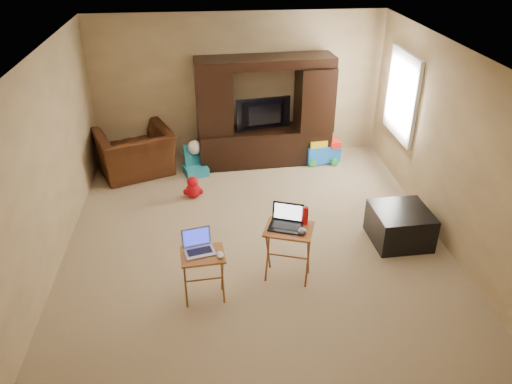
{
  "coord_description": "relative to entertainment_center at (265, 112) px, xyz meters",
  "views": [
    {
      "loc": [
        -0.57,
        -5.65,
        3.87
      ],
      "look_at": [
        0.0,
        -0.2,
        0.8
      ],
      "focal_mm": 35.0,
      "sensor_mm": 36.0,
      "label": 1
    }
  ],
  "objects": [
    {
      "name": "ceiling",
      "position": [
        -0.41,
        -2.31,
        1.57
      ],
      "size": [
        5.5,
        5.5,
        0.0
      ],
      "primitive_type": "plane",
      "rotation": [
        3.14,
        0.0,
        0.0
      ],
      "color": "silver",
      "rests_on": "ground"
    },
    {
      "name": "television",
      "position": [
        0.0,
        -0.04,
        -0.04
      ],
      "size": [
        0.95,
        0.28,
        0.54
      ],
      "primitive_type": "imported",
      "rotation": [
        0.0,
        0.0,
        3.31
      ],
      "color": "black",
      "rests_on": "entertainment_center"
    },
    {
      "name": "wall_right",
      "position": [
        2.09,
        -2.31,
        0.32
      ],
      "size": [
        0.0,
        5.5,
        5.5
      ],
      "primitive_type": "plane",
      "rotation": [
        1.57,
        0.0,
        -1.57
      ],
      "color": "tan",
      "rests_on": "ground"
    },
    {
      "name": "wall_left",
      "position": [
        -2.91,
        -2.31,
        0.32
      ],
      "size": [
        0.0,
        5.5,
        5.5
      ],
      "primitive_type": "plane",
      "rotation": [
        1.57,
        0.0,
        1.57
      ],
      "color": "tan",
      "rests_on": "ground"
    },
    {
      "name": "wall_back",
      "position": [
        -0.41,
        0.44,
        0.32
      ],
      "size": [
        5.0,
        0.0,
        5.0
      ],
      "primitive_type": "plane",
      "rotation": [
        1.57,
        0.0,
        0.0
      ],
      "color": "tan",
      "rests_on": "ground"
    },
    {
      "name": "ottoman",
      "position": [
        1.51,
        -2.61,
        -0.7
      ],
      "size": [
        0.76,
        0.76,
        0.47
      ],
      "primitive_type": "cube",
      "rotation": [
        0.0,
        0.0,
        0.04
      ],
      "color": "black",
      "rests_on": "floor"
    },
    {
      "name": "tray_table_right",
      "position": [
        -0.1,
        -3.23,
        -0.58
      ],
      "size": [
        0.66,
        0.59,
        0.71
      ],
      "primitive_type": "cube",
      "rotation": [
        0.0,
        0.0,
        -0.33
      ],
      "color": "brown",
      "rests_on": "floor"
    },
    {
      "name": "laptop_left",
      "position": [
        -1.13,
        -3.48,
        -0.19
      ],
      "size": [
        0.38,
        0.34,
        0.24
      ],
      "primitive_type": "cube",
      "rotation": [
        0.0,
        0.0,
        0.23
      ],
      "color": "#A6A6AA",
      "rests_on": "tray_table_left"
    },
    {
      "name": "mouse_left",
      "position": [
        -0.91,
        -3.58,
        -0.28
      ],
      "size": [
        0.09,
        0.13,
        0.05
      ],
      "primitive_type": "ellipsoid",
      "rotation": [
        0.0,
        0.0,
        0.12
      ],
      "color": "silver",
      "rests_on": "tray_table_left"
    },
    {
      "name": "entertainment_center",
      "position": [
        0.0,
        0.0,
        0.0
      ],
      "size": [
        2.31,
        0.71,
        1.86
      ],
      "primitive_type": "cube",
      "rotation": [
        0.0,
        0.0,
        0.06
      ],
      "color": "black",
      "rests_on": "floor"
    },
    {
      "name": "push_toy",
      "position": [
        1.01,
        -0.11,
        -0.7
      ],
      "size": [
        0.68,
        0.54,
        0.46
      ],
      "primitive_type": null,
      "rotation": [
        0.0,
        0.0,
        0.17
      ],
      "color": "blue",
      "rests_on": "floor"
    },
    {
      "name": "water_bottle",
      "position": [
        0.1,
        -3.15,
        -0.12
      ],
      "size": [
        0.07,
        0.07,
        0.22
      ],
      "primitive_type": "cylinder",
      "color": "red",
      "rests_on": "tray_table_right"
    },
    {
      "name": "window_pane",
      "position": [
        2.07,
        -0.76,
        0.47
      ],
      "size": [
        0.0,
        1.2,
        1.2
      ],
      "primitive_type": "plane",
      "rotation": [
        1.57,
        0.0,
        -1.57
      ],
      "color": "white",
      "rests_on": "ground"
    },
    {
      "name": "window_frame",
      "position": [
        2.05,
        -0.76,
        0.47
      ],
      "size": [
        0.06,
        1.14,
        1.34
      ],
      "primitive_type": "cube",
      "color": "white",
      "rests_on": "ground"
    },
    {
      "name": "mouse_right",
      "position": [
        0.03,
        -3.35,
        -0.2
      ],
      "size": [
        0.12,
        0.16,
        0.06
      ],
      "primitive_type": "ellipsoid",
      "rotation": [
        0.0,
        0.0,
        -0.21
      ],
      "color": "#403F44",
      "rests_on": "tray_table_right"
    },
    {
      "name": "recliner",
      "position": [
        -2.2,
        -0.21,
        -0.55
      ],
      "size": [
        1.47,
        1.39,
        0.76
      ],
      "primitive_type": "imported",
      "rotation": [
        0.0,
        0.0,
        3.52
      ],
      "color": "#411D0E",
      "rests_on": "floor"
    },
    {
      "name": "plush_toy",
      "position": [
        -1.24,
        -1.14,
        -0.75
      ],
      "size": [
        0.32,
        0.27,
        0.36
      ],
      "primitive_type": null,
      "color": "red",
      "rests_on": "floor"
    },
    {
      "name": "tray_table_left",
      "position": [
        -1.1,
        -3.51,
        -0.62
      ],
      "size": [
        0.51,
        0.42,
        0.62
      ],
      "primitive_type": "cube",
      "rotation": [
        0.0,
        0.0,
        0.08
      ],
      "color": "#965124",
      "rests_on": "floor"
    },
    {
      "name": "floor",
      "position": [
        -0.41,
        -2.31,
        -0.93
      ],
      "size": [
        5.5,
        5.5,
        0.0
      ],
      "primitive_type": "plane",
      "color": "tan",
      "rests_on": "ground"
    },
    {
      "name": "wall_front",
      "position": [
        -0.41,
        -5.06,
        0.32
      ],
      "size": [
        5.0,
        0.0,
        5.0
      ],
      "primitive_type": "plane",
      "rotation": [
        -1.57,
        0.0,
        0.0
      ],
      "color": "tan",
      "rests_on": "ground"
    },
    {
      "name": "child_rocker",
      "position": [
        -1.21,
        -0.36,
        -0.68
      ],
      "size": [
        0.48,
        0.52,
        0.5
      ],
      "primitive_type": null,
      "rotation": [
        0.0,
        0.0,
        0.3
      ],
      "color": "teal",
      "rests_on": "floor"
    },
    {
      "name": "laptop_right",
      "position": [
        -0.14,
        -3.21,
        -0.1
      ],
      "size": [
        0.45,
        0.41,
        0.24
      ],
      "primitive_type": "cube",
      "rotation": [
        0.0,
        0.0,
        -0.36
      ],
      "color": "black",
      "rests_on": "tray_table_right"
    }
  ]
}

